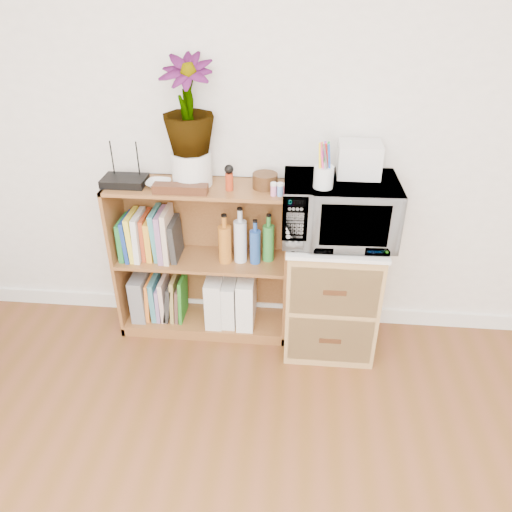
# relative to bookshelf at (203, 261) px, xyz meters

# --- Properties ---
(skirting_board) EXTENTS (4.00, 0.02, 0.10)m
(skirting_board) POSITION_rel_bookshelf_xyz_m (0.35, 0.14, -0.42)
(skirting_board) COLOR white
(skirting_board) RESTS_ON ground
(bookshelf) EXTENTS (1.00, 0.30, 0.95)m
(bookshelf) POSITION_rel_bookshelf_xyz_m (0.00, 0.00, 0.00)
(bookshelf) COLOR brown
(bookshelf) RESTS_ON ground
(wicker_unit) EXTENTS (0.50, 0.45, 0.70)m
(wicker_unit) POSITION_rel_bookshelf_xyz_m (0.75, -0.08, -0.12)
(wicker_unit) COLOR #9E7542
(wicker_unit) RESTS_ON ground
(microwave) EXTENTS (0.59, 0.41, 0.32)m
(microwave) POSITION_rel_bookshelf_xyz_m (0.75, -0.08, 0.41)
(microwave) COLOR white
(microwave) RESTS_ON wicker_unit
(pen_cup) EXTENTS (0.10, 0.10, 0.10)m
(pen_cup) POSITION_rel_bookshelf_xyz_m (0.65, -0.17, 0.62)
(pen_cup) COLOR silver
(pen_cup) RESTS_ON microwave
(small_appliance) EXTENTS (0.21, 0.18, 0.17)m
(small_appliance) POSITION_rel_bookshelf_xyz_m (0.83, 0.00, 0.65)
(small_appliance) COLOR silver
(small_appliance) RESTS_ON microwave
(router) EXTENTS (0.23, 0.16, 0.04)m
(router) POSITION_rel_bookshelf_xyz_m (-0.39, -0.02, 0.50)
(router) COLOR black
(router) RESTS_ON bookshelf
(white_bowl) EXTENTS (0.13, 0.13, 0.03)m
(white_bowl) POSITION_rel_bookshelf_xyz_m (-0.20, -0.03, 0.49)
(white_bowl) COLOR silver
(white_bowl) RESTS_ON bookshelf
(plant_pot) EXTENTS (0.21, 0.21, 0.18)m
(plant_pot) POSITION_rel_bookshelf_xyz_m (-0.03, 0.02, 0.56)
(plant_pot) COLOR silver
(plant_pot) RESTS_ON bookshelf
(potted_plant) EXTENTS (0.27, 0.27, 0.48)m
(potted_plant) POSITION_rel_bookshelf_xyz_m (-0.03, 0.02, 0.89)
(potted_plant) COLOR #2E7333
(potted_plant) RESTS_ON plant_pot
(trinket_box) EXTENTS (0.28, 0.07, 0.05)m
(trinket_box) POSITION_rel_bookshelf_xyz_m (-0.07, -0.10, 0.50)
(trinket_box) COLOR #3B1F10
(trinket_box) RESTS_ON bookshelf
(kokeshi_doll) EXTENTS (0.04, 0.04, 0.09)m
(kokeshi_doll) POSITION_rel_bookshelf_xyz_m (0.18, -0.04, 0.52)
(kokeshi_doll) COLOR #9F2E13
(kokeshi_doll) RESTS_ON bookshelf
(wooden_bowl) EXTENTS (0.13, 0.13, 0.08)m
(wooden_bowl) POSITION_rel_bookshelf_xyz_m (0.36, 0.01, 0.51)
(wooden_bowl) COLOR #39230F
(wooden_bowl) RESTS_ON bookshelf
(paint_jars) EXTENTS (0.10, 0.04, 0.05)m
(paint_jars) POSITION_rel_bookshelf_xyz_m (0.44, -0.09, 0.50)
(paint_jars) COLOR pink
(paint_jars) RESTS_ON bookshelf
(file_box) EXTENTS (0.09, 0.23, 0.29)m
(file_box) POSITION_rel_bookshelf_xyz_m (-0.40, 0.00, -0.26)
(file_box) COLOR slate
(file_box) RESTS_ON bookshelf
(magazine_holder_left) EXTENTS (0.10, 0.25, 0.31)m
(magazine_holder_left) POSITION_rel_bookshelf_xyz_m (0.07, -0.01, -0.25)
(magazine_holder_left) COLOR silver
(magazine_holder_left) RESTS_ON bookshelf
(magazine_holder_mid) EXTENTS (0.09, 0.23, 0.28)m
(magazine_holder_mid) POSITION_rel_bookshelf_xyz_m (0.15, -0.01, -0.26)
(magazine_holder_mid) COLOR silver
(magazine_holder_mid) RESTS_ON bookshelf
(magazine_holder_right) EXTENTS (0.10, 0.25, 0.32)m
(magazine_holder_right) POSITION_rel_bookshelf_xyz_m (0.26, -0.01, -0.25)
(magazine_holder_right) COLOR white
(magazine_holder_right) RESTS_ON bookshelf
(cookbooks) EXTENTS (0.33, 0.20, 0.31)m
(cookbooks) POSITION_rel_bookshelf_xyz_m (-0.29, 0.00, 0.16)
(cookbooks) COLOR #1F7432
(cookbooks) RESTS_ON bookshelf
(liquor_bottles) EXTENTS (0.39, 0.07, 0.32)m
(liquor_bottles) POSITION_rel_bookshelf_xyz_m (0.30, -0.00, 0.17)
(liquor_bottles) COLOR #B36721
(liquor_bottles) RESTS_ON bookshelf
(lower_books) EXTENTS (0.24, 0.19, 0.29)m
(lower_books) POSITION_rel_bookshelf_xyz_m (-0.24, 0.00, -0.27)
(lower_books) COLOR orange
(lower_books) RESTS_ON bookshelf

